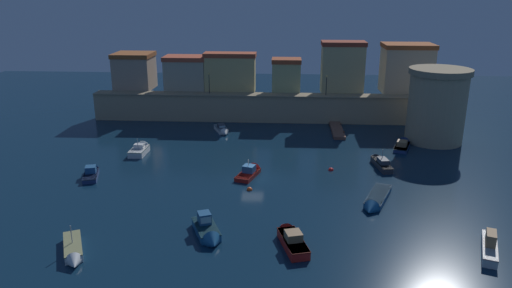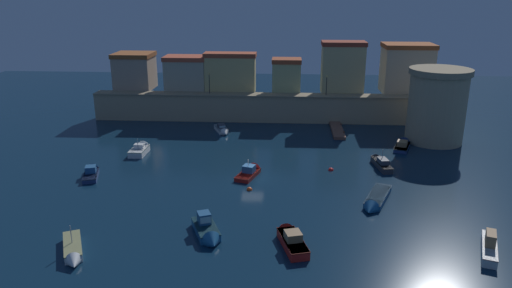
{
  "view_description": "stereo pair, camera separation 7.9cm",
  "coord_description": "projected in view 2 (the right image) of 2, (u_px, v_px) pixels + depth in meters",
  "views": [
    {
      "loc": [
        3.67,
        -51.49,
        20.81
      ],
      "look_at": [
        0.0,
        6.86,
        1.75
      ],
      "focal_mm": 33.74,
      "sensor_mm": 36.0,
      "label": 1
    },
    {
      "loc": [
        3.75,
        -51.48,
        20.81
      ],
      "look_at": [
        0.0,
        6.86,
        1.75
      ],
      "focal_mm": 33.74,
      "sensor_mm": 36.0,
      "label": 2
    }
  ],
  "objects": [
    {
      "name": "moored_boat_9",
      "position": [
        222.0,
        130.0,
        72.36
      ],
      "size": [
        3.02,
        4.84,
        1.52
      ],
      "rotation": [
        0.0,
        0.0,
        -1.18
      ],
      "color": "silver",
      "rests_on": "ground"
    },
    {
      "name": "moored_boat_8",
      "position": [
        141.0,
        149.0,
        63.64
      ],
      "size": [
        1.99,
        4.66,
        2.73
      ],
      "rotation": [
        0.0,
        0.0,
        1.55
      ],
      "color": "white",
      "rests_on": "ground"
    },
    {
      "name": "ground_plane",
      "position": [
        252.0,
        177.0,
        55.53
      ],
      "size": [
        139.79,
        139.79,
        0.0
      ],
      "primitive_type": "plane",
      "color": "#0C2338"
    },
    {
      "name": "moored_boat_10",
      "position": [
        489.0,
        243.0,
        39.96
      ],
      "size": [
        3.27,
        6.5,
        1.95
      ],
      "rotation": [
        0.0,
        0.0,
        1.22
      ],
      "color": "silver",
      "rests_on": "ground"
    },
    {
      "name": "quay_lamp_1",
      "position": [
        327.0,
        82.0,
        76.23
      ],
      "size": [
        0.32,
        0.32,
        3.15
      ],
      "color": "black",
      "rests_on": "quay_wall"
    },
    {
      "name": "moored_boat_2",
      "position": [
        380.0,
        162.0,
        58.86
      ],
      "size": [
        2.1,
        6.13,
        2.56
      ],
      "rotation": [
        0.0,
        0.0,
        1.73
      ],
      "color": "#333338",
      "rests_on": "ground"
    },
    {
      "name": "quay_wall",
      "position": [
        263.0,
        107.0,
        78.19
      ],
      "size": [
        55.15,
        2.93,
        4.45
      ],
      "color": "tan",
      "rests_on": "ground"
    },
    {
      "name": "moored_boat_7",
      "position": [
        403.0,
        144.0,
        65.87
      ],
      "size": [
        3.43,
        5.83,
        1.73
      ],
      "rotation": [
        0.0,
        0.0,
        1.23
      ],
      "color": "navy",
      "rests_on": "ground"
    },
    {
      "name": "moored_boat_5",
      "position": [
        208.0,
        232.0,
        41.98
      ],
      "size": [
        3.57,
        5.43,
        2.22
      ],
      "rotation": [
        0.0,
        0.0,
        -1.18
      ],
      "color": "#195689",
      "rests_on": "ground"
    },
    {
      "name": "moored_boat_3",
      "position": [
        92.0,
        172.0,
        55.99
      ],
      "size": [
        2.83,
        5.26,
        1.72
      ],
      "rotation": [
        0.0,
        0.0,
        1.85
      ],
      "color": "navy",
      "rests_on": "ground"
    },
    {
      "name": "mooring_buoy_0",
      "position": [
        331.0,
        170.0,
        57.5
      ],
      "size": [
        0.63,
        0.63,
        0.63
      ],
      "primitive_type": "sphere",
      "color": "red",
      "rests_on": "ground"
    },
    {
      "name": "moored_boat_0",
      "position": [
        290.0,
        238.0,
        40.95
      ],
      "size": [
        3.1,
        6.0,
        1.85
      ],
      "rotation": [
        0.0,
        0.0,
        1.85
      ],
      "color": "red",
      "rests_on": "ground"
    },
    {
      "name": "moored_boat_1",
      "position": [
        251.0,
        171.0,
        56.3
      ],
      "size": [
        3.18,
        5.35,
        2.66
      ],
      "rotation": [
        0.0,
        0.0,
        1.26
      ],
      "color": "red",
      "rests_on": "ground"
    },
    {
      "name": "mooring_buoy_1",
      "position": [
        249.0,
        190.0,
        51.91
      ],
      "size": [
        0.62,
        0.62,
        0.62
      ],
      "primitive_type": "sphere",
      "color": "#EA4C19",
      "rests_on": "ground"
    },
    {
      "name": "quay_lamp_0",
      "position": [
        209.0,
        80.0,
        77.34
      ],
      "size": [
        0.32,
        0.32,
        3.35
      ],
      "color": "black",
      "rests_on": "quay_wall"
    },
    {
      "name": "fortress_tower",
      "position": [
        437.0,
        105.0,
        66.8
      ],
      "size": [
        8.4,
        8.4,
        10.36
      ],
      "color": "tan",
      "rests_on": "ground"
    },
    {
      "name": "moored_boat_4",
      "position": [
        375.0,
        201.0,
        48.46
      ],
      "size": [
        4.2,
        7.18,
        1.58
      ],
      "rotation": [
        0.0,
        0.0,
        -1.96
      ],
      "color": "#195689",
      "rests_on": "ground"
    },
    {
      "name": "old_town_backdrop",
      "position": [
        280.0,
        70.0,
        79.82
      ],
      "size": [
        52.8,
        6.09,
        8.38
      ],
      "color": "tan",
      "rests_on": "ground"
    },
    {
      "name": "moored_boat_6",
      "position": [
        73.0,
        251.0,
        39.12
      ],
      "size": [
        3.64,
        5.68,
        2.56
      ],
      "rotation": [
        0.0,
        0.0,
        -1.13
      ],
      "color": "white",
      "rests_on": "ground"
    },
    {
      "name": "pier_dock",
      "position": [
        337.0,
        130.0,
        72.85
      ],
      "size": [
        1.72,
        8.45,
        0.7
      ],
      "color": "brown",
      "rests_on": "ground"
    }
  ]
}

